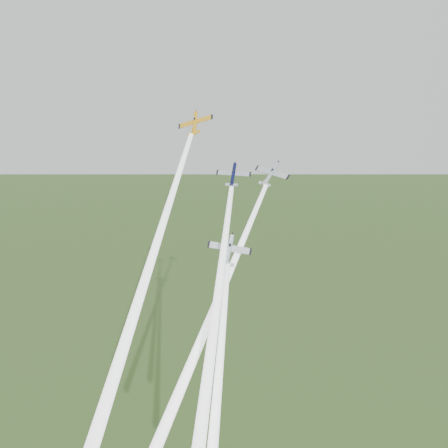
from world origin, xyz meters
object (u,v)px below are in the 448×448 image
Objects in this scene: plane_silver_low at (229,250)px; plane_silver_right at (271,174)px; plane_yellow at (195,123)px; plane_navy at (233,175)px.

plane_silver_right is at bearing 65.56° from plane_silver_low.
plane_yellow reaches higher than plane_silver_low.
plane_yellow is 1.13× the size of plane_navy.
plane_yellow is 0.92× the size of plane_silver_low.
plane_silver_right is 0.93× the size of plane_silver_low.
plane_navy is (9.26, -5.22, -10.18)m from plane_yellow.
plane_silver_right is at bearing 18.82° from plane_yellow.
plane_silver_right is 22.18m from plane_silver_low.
plane_navy reaches higher than plane_silver_low.
plane_navy is 0.82× the size of plane_silver_low.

